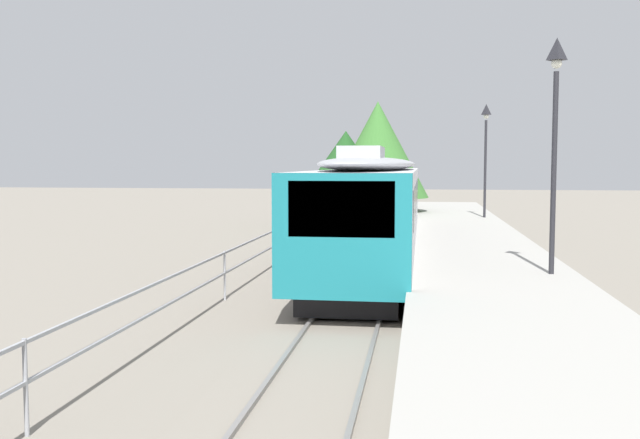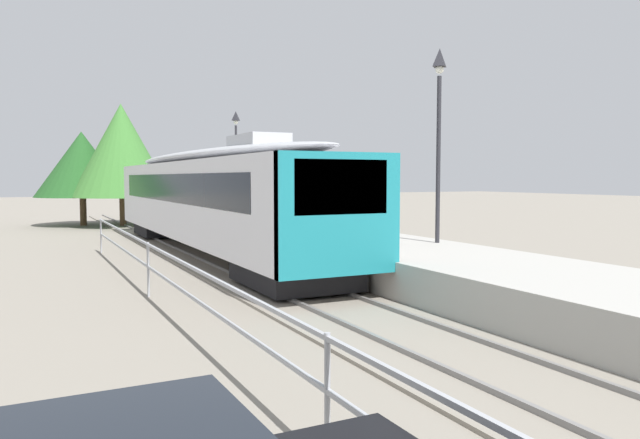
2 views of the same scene
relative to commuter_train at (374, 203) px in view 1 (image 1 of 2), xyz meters
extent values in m
plane|color=gray|center=(-3.00, -5.39, -2.15)|extent=(160.00, 160.00, 0.00)
cube|color=gray|center=(0.00, -5.39, -2.12)|extent=(3.20, 60.00, 0.06)
cube|color=slate|center=(-0.72, -5.39, -2.05)|extent=(0.08, 60.00, 0.08)
cube|color=slate|center=(0.72, -5.39, -2.05)|extent=(0.08, 60.00, 0.08)
cube|color=silver|center=(0.00, 0.11, -0.18)|extent=(2.80, 19.32, 2.55)
cube|color=#19757F|center=(0.00, -9.45, -0.18)|extent=(2.80, 0.24, 2.55)
cube|color=black|center=(0.00, -9.53, 0.38)|extent=(2.13, 0.08, 1.12)
cube|color=black|center=(0.00, 0.11, 0.23)|extent=(2.82, 16.23, 0.92)
ellipsoid|color=#A8AAAF|center=(0.00, 0.11, 1.27)|extent=(2.69, 18.55, 0.44)
cube|color=#A8AAAF|center=(0.00, -4.72, 1.55)|extent=(1.10, 2.20, 0.36)
cube|color=#EAE5C6|center=(0.00, -9.52, -1.18)|extent=(1.00, 0.10, 0.20)
cube|color=black|center=(0.00, -7.15, -1.73)|extent=(2.24, 3.20, 0.55)
cube|color=black|center=(0.00, 7.37, -1.73)|extent=(2.24, 3.20, 0.55)
cube|color=#A8A59E|center=(3.25, -5.39, -1.70)|extent=(3.90, 60.00, 0.90)
cylinder|color=#232328|center=(4.55, -6.74, 1.05)|extent=(0.12, 0.12, 4.60)
pyramid|color=#232328|center=(4.55, -6.74, 3.85)|extent=(0.34, 0.34, 0.50)
sphere|color=silver|center=(4.55, -6.74, 3.53)|extent=(0.24, 0.24, 0.24)
cylinder|color=#232328|center=(4.55, 10.79, 1.05)|extent=(0.12, 0.12, 4.60)
pyramid|color=#232328|center=(4.55, 10.79, 3.85)|extent=(0.34, 0.34, 0.50)
sphere|color=silver|center=(4.55, 10.79, 3.53)|extent=(0.24, 0.24, 0.24)
cube|color=#9EA0A5|center=(-3.30, -15.39, -0.95)|extent=(0.05, 36.00, 0.05)
cube|color=#9EA0A5|center=(-3.30, -15.39, -1.46)|extent=(0.05, 36.00, 0.05)
cylinder|color=#9EA0A5|center=(-3.30, -15.39, -1.52)|extent=(0.06, 0.06, 1.25)
cylinder|color=#9EA0A5|center=(-3.30, -6.39, -1.52)|extent=(0.06, 0.06, 1.25)
cylinder|color=#9EA0A5|center=(-3.30, 2.61, -1.52)|extent=(0.06, 0.06, 1.25)
cylinder|color=brown|center=(-0.78, 14.59, -1.32)|extent=(0.36, 0.36, 1.65)
cone|color=#38702D|center=(-0.78, 14.59, 2.07)|extent=(5.48, 5.48, 5.13)
cylinder|color=brown|center=(-2.69, 16.38, -1.33)|extent=(0.36, 0.36, 1.63)
cone|color=#1E4C1E|center=(-2.69, 16.38, 1.33)|extent=(5.17, 5.17, 3.68)
camera|label=1|loc=(1.57, -23.38, 1.26)|focal=39.52mm
camera|label=2|loc=(-5.86, -20.42, 0.57)|focal=34.09mm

